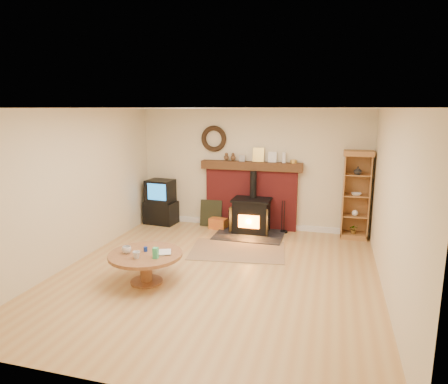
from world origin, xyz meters
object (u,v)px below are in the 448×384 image
(wood_stove, at_px, (251,217))
(curio_cabinet, at_px, (356,195))
(coffee_table, at_px, (145,259))
(tv_unit, at_px, (161,203))

(wood_stove, height_order, curio_cabinet, curio_cabinet)
(coffee_table, bearing_deg, wood_stove, 69.88)
(tv_unit, distance_m, coffee_table, 3.23)
(wood_stove, relative_size, coffee_table, 1.26)
(wood_stove, relative_size, curio_cabinet, 0.78)
(tv_unit, height_order, curio_cabinet, curio_cabinet)
(wood_stove, xyz_separation_m, coffee_table, (-1.04, -2.84, 0.02))
(wood_stove, height_order, tv_unit, wood_stove)
(tv_unit, bearing_deg, curio_cabinet, 1.14)
(tv_unit, xyz_separation_m, curio_cabinet, (4.24, 0.08, 0.41))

